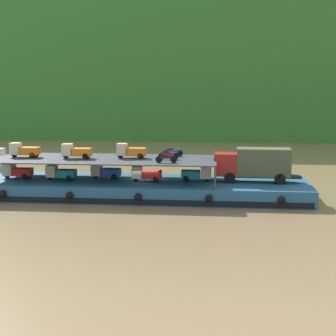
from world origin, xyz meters
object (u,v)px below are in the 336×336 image
(mini_truck_lower_mid, at_px, (105,171))
(mini_truck_upper_fore, at_px, (131,151))
(mini_truck_lower_aft, at_px, (61,173))
(motorcycle_upper_centre, at_px, (168,155))
(mini_truck_lower_stern, at_px, (17,171))
(mini_truck_upper_stern, at_px, (24,150))
(motorcycle_upper_port, at_px, (166,158))
(cargo_barge, at_px, (146,188))
(covered_lorry, at_px, (255,164))
(mini_truck_lower_bow, at_px, (197,174))
(mini_truck_lower_fore, at_px, (146,174))
(motorcycle_upper_stbd, at_px, (173,152))
(mini_truck_upper_mid, at_px, (76,151))

(mini_truck_lower_mid, xyz_separation_m, mini_truck_upper_fore, (2.49, -0.09, 2.00))
(mini_truck_lower_aft, bearing_deg, motorcycle_upper_centre, 3.33)
(mini_truck_lower_mid, bearing_deg, mini_truck_lower_stern, -175.15)
(mini_truck_upper_stern, height_order, motorcycle_upper_port, mini_truck_upper_stern)
(cargo_barge, relative_size, covered_lorry, 3.79)
(mini_truck_lower_bow, bearing_deg, covered_lorry, 1.67)
(mini_truck_lower_fore, relative_size, mini_truck_upper_fore, 1.00)
(mini_truck_upper_fore, distance_m, motorcycle_upper_centre, 3.59)
(mini_truck_lower_mid, bearing_deg, mini_truck_upper_stern, -175.71)
(mini_truck_upper_fore, height_order, motorcycle_upper_stbd, mini_truck_upper_fore)
(covered_lorry, xyz_separation_m, mini_truck_upper_stern, (-21.59, -0.31, 1.00))
(mini_truck_lower_aft, bearing_deg, mini_truck_lower_fore, 1.05)
(mini_truck_lower_mid, xyz_separation_m, mini_truck_upper_mid, (-2.52, -0.90, 2.00))
(mini_truck_lower_bow, distance_m, motorcycle_upper_port, 3.95)
(mini_truck_upper_mid, distance_m, motorcycle_upper_stbd, 9.16)
(mini_truck_lower_fore, distance_m, motorcycle_upper_centre, 2.67)
(mini_truck_upper_mid, bearing_deg, mini_truck_upper_fore, 9.09)
(covered_lorry, bearing_deg, cargo_barge, -178.15)
(mini_truck_upper_mid, bearing_deg, motorcycle_upper_centre, 2.26)
(mini_truck_lower_aft, xyz_separation_m, mini_truck_upper_stern, (-3.65, 0.57, 2.00))
(cargo_barge, xyz_separation_m, motorcycle_upper_centre, (2.10, 0.03, 3.18))
(mini_truck_lower_stern, distance_m, motorcycle_upper_port, 14.76)
(mini_truck_upper_stern, xyz_separation_m, mini_truck_upper_fore, (10.15, 0.48, 0.00))
(mini_truck_lower_bow, distance_m, motorcycle_upper_centre, 3.17)
(mini_truck_lower_mid, bearing_deg, motorcycle_upper_centre, -5.28)
(cargo_barge, relative_size, mini_truck_lower_stern, 10.88)
(mini_truck_lower_fore, bearing_deg, mini_truck_lower_bow, 7.15)
(mini_truck_lower_bow, height_order, motorcycle_upper_stbd, motorcycle_upper_stbd)
(mini_truck_upper_stern, bearing_deg, mini_truck_upper_mid, -3.58)
(covered_lorry, bearing_deg, motorcycle_upper_stbd, 165.55)
(cargo_barge, relative_size, motorcycle_upper_centre, 15.73)
(mini_truck_upper_stern, bearing_deg, covered_lorry, 0.83)
(cargo_barge, height_order, mini_truck_upper_fore, mini_truck_upper_fore)
(mini_truck_upper_mid, bearing_deg, mini_truck_lower_fore, -0.87)
(covered_lorry, xyz_separation_m, motorcycle_upper_centre, (-7.89, -0.30, 0.74))
(mini_truck_lower_aft, xyz_separation_m, motorcycle_upper_port, (10.11, -1.69, 1.74))
(mini_truck_lower_stern, height_order, mini_truck_upper_mid, mini_truck_upper_mid)
(mini_truck_upper_stern, bearing_deg, motorcycle_upper_centre, 0.07)
(mini_truck_lower_stern, distance_m, mini_truck_upper_stern, 2.14)
(covered_lorry, relative_size, mini_truck_lower_mid, 2.83)
(motorcycle_upper_port, distance_m, motorcycle_upper_centre, 2.28)
(motorcycle_upper_stbd, bearing_deg, mini_truck_lower_aft, -164.42)
(motorcycle_upper_stbd, bearing_deg, motorcycle_upper_centre, -95.32)
(mini_truck_upper_stern, bearing_deg, mini_truck_lower_mid, 4.29)
(mini_truck_lower_mid, height_order, mini_truck_upper_mid, mini_truck_upper_mid)
(mini_truck_lower_stern, bearing_deg, covered_lorry, 1.16)
(cargo_barge, distance_m, mini_truck_lower_stern, 12.43)
(cargo_barge, xyz_separation_m, mini_truck_lower_mid, (-3.94, 0.58, 1.44))
(mini_truck_lower_bow, relative_size, mini_truck_upper_fore, 1.00)
(mini_truck_upper_mid, bearing_deg, mini_truck_upper_stern, 176.42)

